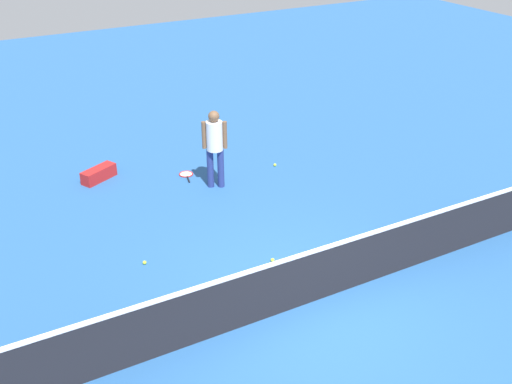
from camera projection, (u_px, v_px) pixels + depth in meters
name	position (u px, v px, depth m)	size (l,w,h in m)	color
ground_plane	(311.00, 302.00, 9.36)	(40.00, 40.00, 0.00)	#265693
court_net	(312.00, 276.00, 9.12)	(10.09, 0.09, 1.07)	#4C4C51
player_near_side	(215.00, 143.00, 12.36)	(0.50, 0.46, 1.70)	navy
tennis_racket_near_player	(186.00, 175.00, 13.30)	(0.38, 0.61, 0.03)	red
tennis_ball_near_player	(273.00, 260.00, 10.32)	(0.07, 0.07, 0.07)	#C6E033
tennis_ball_by_net	(145.00, 263.00, 10.25)	(0.07, 0.07, 0.07)	#C6E033
tennis_ball_midcourt	(275.00, 165.00, 13.70)	(0.07, 0.07, 0.07)	#C6E033
equipment_bag	(100.00, 173.00, 13.07)	(0.84, 0.61, 0.28)	#B21E1E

